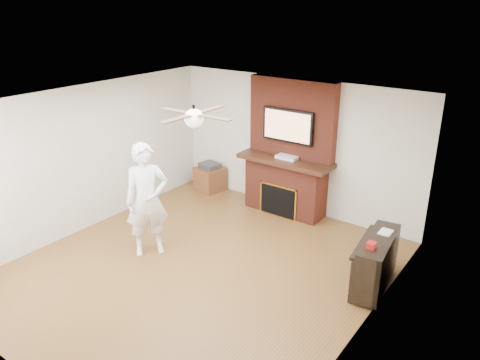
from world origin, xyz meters
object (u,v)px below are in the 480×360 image
Objects in this scene: side_table at (210,178)px; piano at (376,261)px; fireplace at (288,161)px; person at (147,200)px.

piano is at bearing -8.31° from side_table.
piano is at bearing -32.32° from fireplace.
fireplace is 2.07× the size of piano.
side_table is 4.37m from piano.
piano is (2.31, -1.46, -0.58)m from fireplace.
person is at bearing -109.87° from fireplace.
piano is at bearing -33.72° from person.
fireplace is 4.15× the size of side_table.
person is 3.02× the size of side_table.
fireplace is at bearing 12.45° from side_table.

